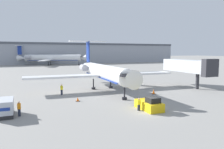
{
  "coord_description": "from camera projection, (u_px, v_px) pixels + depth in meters",
  "views": [
    {
      "loc": [
        -14.8,
        -23.08,
        7.57
      ],
      "look_at": [
        0.0,
        12.13,
        3.54
      ],
      "focal_mm": 35.0,
      "sensor_mm": 36.0,
      "label": 1
    }
  ],
  "objects": [
    {
      "name": "airplane_main",
      "position": [
        103.0,
        72.0,
        43.47
      ],
      "size": [
        30.18,
        26.3,
        10.16
      ],
      "color": "white",
      "rests_on": "ground"
    },
    {
      "name": "terminal_building",
      "position": [
        46.0,
        53.0,
        136.98
      ],
      "size": [
        180.0,
        16.8,
        13.03
      ],
      "color": "#9EA3AD",
      "rests_on": "ground"
    },
    {
      "name": "worker_near_tug",
      "position": [
        139.0,
        104.0,
        28.02
      ],
      "size": [
        0.4,
        0.24,
        1.63
      ],
      "color": "#232838",
      "rests_on": "ground"
    },
    {
      "name": "jet_bridge",
      "position": [
        188.0,
        66.0,
        46.36
      ],
      "size": [
        3.2,
        13.4,
        6.19
      ],
      "color": "#2D2D33",
      "rests_on": "ground"
    },
    {
      "name": "traffic_cone_left",
      "position": [
        78.0,
        99.0,
        33.29
      ],
      "size": [
        0.57,
        0.57,
        0.66
      ],
      "color": "black",
      "rests_on": "ground"
    },
    {
      "name": "worker_on_apron",
      "position": [
        19.0,
        108.0,
        25.53
      ],
      "size": [
        0.4,
        0.25,
        1.79
      ],
      "color": "#232838",
      "rests_on": "ground"
    },
    {
      "name": "worker_by_wing",
      "position": [
        62.0,
        89.0,
        38.19
      ],
      "size": [
        0.4,
        0.26,
        1.87
      ],
      "color": "#232838",
      "rests_on": "ground"
    },
    {
      "name": "traffic_cone_right",
      "position": [
        154.0,
        92.0,
        38.97
      ],
      "size": [
        0.72,
        0.72,
        0.84
      ],
      "color": "black",
      "rests_on": "ground"
    },
    {
      "name": "luggage_cart",
      "position": [
        4.0,
        108.0,
        25.65
      ],
      "size": [
        2.04,
        3.76,
        1.99
      ],
      "color": "#232326",
      "rests_on": "ground"
    },
    {
      "name": "ground_plane",
      "position": [
        149.0,
        111.0,
        27.66
      ],
      "size": [
        600.0,
        600.0,
        0.0
      ],
      "primitive_type": "plane",
      "color": "gray"
    },
    {
      "name": "airplane_parked_far_left",
      "position": [
        52.0,
        58.0,
        123.0
      ],
      "size": [
        37.75,
        37.68,
        10.95
      ],
      "color": "white",
      "rests_on": "ground"
    },
    {
      "name": "pushback_tug",
      "position": [
        149.0,
        105.0,
        28.45
      ],
      "size": [
        2.09,
        4.22,
        1.81
      ],
      "color": "yellow",
      "rests_on": "ground"
    }
  ]
}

